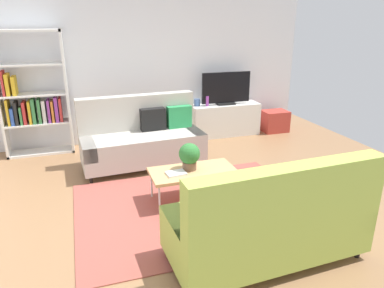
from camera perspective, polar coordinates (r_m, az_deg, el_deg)
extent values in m
plane|color=#936B47|center=(4.77, -0.65, -8.88)|extent=(7.68, 7.68, 0.00)
cube|color=silver|center=(6.97, -7.77, 12.53)|extent=(6.40, 0.12, 2.90)
cube|color=#9E4C42|center=(4.59, 0.35, -9.99)|extent=(2.90, 2.20, 0.01)
cube|color=#B2ADA3|center=(5.76, -7.84, -0.49)|extent=(1.95, 0.95, 0.44)
cube|color=#B2ADA3|center=(5.91, -8.81, 5.06)|extent=(1.91, 0.31, 0.56)
cube|color=#B2ADA3|center=(5.96, 0.06, 1.51)|extent=(0.25, 0.85, 0.22)
cube|color=#B2ADA3|center=(5.60, -16.35, -0.49)|extent=(0.25, 0.85, 0.22)
cylinder|color=black|center=(5.80, 1.48, -2.99)|extent=(0.05, 0.05, 0.10)
cylinder|color=black|center=(5.42, -15.81, -5.43)|extent=(0.05, 0.05, 0.10)
cylinder|color=black|center=(6.39, -0.89, -0.85)|extent=(0.05, 0.05, 0.10)
cylinder|color=black|center=(6.05, -16.54, -2.89)|extent=(0.05, 0.05, 0.10)
cube|color=#288C4C|center=(5.95, -2.05, 4.37)|extent=(0.41, 0.16, 0.36)
cube|color=black|center=(5.82, -6.25, 3.93)|extent=(0.41, 0.16, 0.36)
cube|color=#A3BC4C|center=(3.65, 11.62, -13.05)|extent=(1.94, 0.92, 0.44)
cube|color=#A3BC4C|center=(3.18, 15.27, -8.16)|extent=(1.91, 0.28, 0.56)
cube|color=#A3BC4C|center=(3.27, -1.44, -14.51)|extent=(0.24, 0.85, 0.22)
cube|color=#A3BC4C|center=(4.07, 22.08, -8.79)|extent=(0.24, 0.85, 0.22)
cylinder|color=black|center=(3.75, -3.48, -16.67)|extent=(0.05, 0.05, 0.10)
cylinder|color=black|center=(4.48, 18.74, -11.24)|extent=(0.05, 0.05, 0.10)
cylinder|color=black|center=(4.07, 24.87, -15.44)|extent=(0.05, 0.05, 0.10)
cube|color=#288C4C|center=(3.06, 2.63, -10.69)|extent=(0.41, 0.16, 0.36)
cube|color=white|center=(3.24, 10.06, -9.14)|extent=(0.41, 0.16, 0.36)
cube|color=tan|center=(4.59, 0.17, -4.44)|extent=(1.10, 0.56, 0.04)
cylinder|color=silver|center=(4.77, -6.46, -6.42)|extent=(0.02, 0.02, 0.38)
cylinder|color=silver|center=(5.04, 4.77, -4.91)|extent=(0.02, 0.02, 0.38)
cylinder|color=silver|center=(4.37, -5.20, -8.92)|extent=(0.02, 0.02, 0.38)
cylinder|color=silver|center=(4.66, 6.95, -7.09)|extent=(0.02, 0.02, 0.38)
cube|color=silver|center=(7.31, 5.24, 3.90)|extent=(1.40, 0.44, 0.64)
cube|color=black|center=(7.21, 5.38, 6.47)|extent=(0.36, 0.20, 0.04)
cube|color=black|center=(7.15, 5.46, 8.97)|extent=(1.00, 0.05, 0.60)
cube|color=white|center=(6.60, -19.31, 7.74)|extent=(0.04, 0.36, 2.10)
cube|color=white|center=(6.53, -25.16, 16.07)|extent=(1.10, 0.36, 0.04)
cube|color=white|center=(6.90, -22.76, -1.13)|extent=(1.10, 0.36, 0.04)
cube|color=white|center=(6.75, -23.33, 3.09)|extent=(1.02, 0.36, 0.03)
cube|color=white|center=(6.64, -23.90, 7.23)|extent=(1.02, 0.36, 0.03)
cube|color=white|center=(6.57, -24.50, 11.49)|extent=(1.02, 0.36, 0.03)
cube|color=gold|center=(6.75, -27.22, 4.58)|extent=(0.04, 0.29, 0.44)
cube|color=#3359B2|center=(6.76, -26.65, 4.04)|extent=(0.05, 0.29, 0.29)
cube|color=#262626|center=(6.74, -26.18, 4.51)|extent=(0.05, 0.29, 0.39)
cube|color=#3F8C4C|center=(6.74, -25.54, 4.21)|extent=(0.04, 0.29, 0.30)
cube|color=red|center=(6.72, -25.12, 4.60)|extent=(0.05, 0.29, 0.38)
cube|color=gold|center=(6.71, -24.40, 4.70)|extent=(0.04, 0.29, 0.38)
cube|color=#3F8C4C|center=(6.70, -23.90, 4.91)|extent=(0.05, 0.29, 0.42)
cube|color=#3F8C4C|center=(6.69, -23.13, 4.95)|extent=(0.05, 0.29, 0.41)
cube|color=silver|center=(6.68, -22.50, 4.92)|extent=(0.06, 0.29, 0.39)
cube|color=purple|center=(6.68, -21.84, 4.99)|extent=(0.04, 0.29, 0.39)
cube|color=orange|center=(6.68, -21.32, 4.98)|extent=(0.04, 0.29, 0.37)
cube|color=purple|center=(6.67, -20.79, 5.29)|extent=(0.05, 0.29, 0.43)
cube|color=red|center=(6.67, -20.22, 5.25)|extent=(0.04, 0.29, 0.41)
cube|color=red|center=(6.66, -27.85, 8.60)|extent=(0.04, 0.29, 0.40)
cube|color=gold|center=(6.65, -27.29, 8.45)|extent=(0.06, 0.29, 0.35)
cube|color=gold|center=(6.64, -26.48, 8.36)|extent=(0.06, 0.29, 0.31)
cube|color=#B2382D|center=(7.74, 13.04, 3.58)|extent=(0.52, 0.40, 0.44)
cylinder|color=brown|center=(4.60, -0.41, -3.44)|extent=(0.18, 0.18, 0.11)
sphere|color=#2D7233|center=(4.54, -0.42, -1.56)|extent=(0.27, 0.27, 0.27)
cube|color=silver|center=(4.47, -2.56, -4.69)|extent=(0.25, 0.20, 0.02)
cylinder|color=#4C72B2|center=(7.06, 0.81, 6.65)|extent=(0.12, 0.12, 0.13)
cylinder|color=purple|center=(7.03, 2.44, 6.86)|extent=(0.06, 0.06, 0.20)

